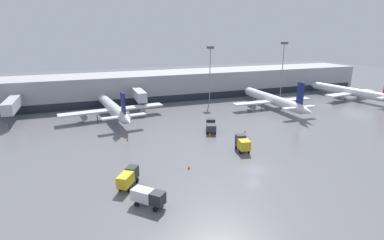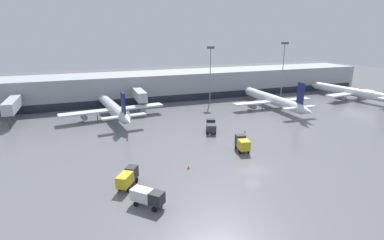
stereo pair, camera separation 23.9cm
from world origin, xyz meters
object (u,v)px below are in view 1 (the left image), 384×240
(traffic_cone_1, at_px, (189,167))
(apron_light_mast_2, at_px, (210,58))
(parked_jet_0, at_px, (273,100))
(traffic_cone_2, at_px, (127,139))
(apron_light_mast_0, at_px, (284,54))
(traffic_cone_3, at_px, (245,131))
(parked_jet_1, at_px, (113,108))
(service_truck_1, at_px, (128,177))
(service_truck_0, at_px, (148,196))
(service_truck_2, at_px, (242,143))
(parked_jet_2, at_px, (351,92))
(traffic_cone_0, at_px, (210,134))
(service_truck_3, at_px, (211,125))

(traffic_cone_1, relative_size, apron_light_mast_2, 0.03)
(parked_jet_0, relative_size, traffic_cone_2, 57.92)
(traffic_cone_2, height_order, apron_light_mast_0, apron_light_mast_0)
(traffic_cone_2, relative_size, traffic_cone_3, 1.06)
(parked_jet_1, bearing_deg, service_truck_1, 169.62)
(service_truck_0, relative_size, traffic_cone_2, 7.39)
(parked_jet_0, bearing_deg, service_truck_0, 130.51)
(parked_jet_0, bearing_deg, traffic_cone_1, 129.35)
(service_truck_2, height_order, traffic_cone_2, service_truck_2)
(parked_jet_2, distance_m, traffic_cone_3, 55.74)
(service_truck_1, bearing_deg, traffic_cone_0, -16.91)
(service_truck_1, height_order, apron_light_mast_0, apron_light_mast_0)
(service_truck_0, distance_m, apron_light_mast_2, 64.73)
(traffic_cone_1, distance_m, traffic_cone_3, 23.26)
(apron_light_mast_0, bearing_deg, service_truck_2, -133.45)
(parked_jet_1, distance_m, service_truck_3, 27.79)
(parked_jet_2, bearing_deg, service_truck_1, 104.89)
(parked_jet_0, height_order, traffic_cone_3, parked_jet_0)
(service_truck_2, xyz_separation_m, traffic_cone_3, (6.25, 9.67, -1.37))
(parked_jet_2, relative_size, traffic_cone_0, 46.06)
(traffic_cone_1, bearing_deg, traffic_cone_0, 54.76)
(parked_jet_1, height_order, parked_jet_2, parked_jet_1)
(service_truck_0, height_order, traffic_cone_0, service_truck_0)
(traffic_cone_3, distance_m, apron_light_mast_2, 35.23)
(traffic_cone_1, height_order, traffic_cone_3, traffic_cone_1)
(parked_jet_0, xyz_separation_m, apron_light_mast_0, (12.91, 13.82, 12.47))
(service_truck_1, bearing_deg, apron_light_mast_0, -18.67)
(parked_jet_2, height_order, service_truck_3, parked_jet_2)
(service_truck_2, relative_size, service_truck_3, 0.81)
(apron_light_mast_0, bearing_deg, parked_jet_0, -133.05)
(apron_light_mast_2, bearing_deg, service_truck_3, -112.94)
(parked_jet_0, bearing_deg, service_truck_2, 136.66)
(parked_jet_0, relative_size, traffic_cone_1, 57.61)
(parked_jet_2, height_order, traffic_cone_0, parked_jet_2)
(parked_jet_1, bearing_deg, parked_jet_0, -103.28)
(service_truck_0, bearing_deg, parked_jet_2, 72.70)
(apron_light_mast_2, bearing_deg, traffic_cone_0, -113.47)
(service_truck_0, relative_size, traffic_cone_1, 7.35)
(parked_jet_0, bearing_deg, service_truck_1, 124.85)
(parked_jet_1, bearing_deg, service_truck_2, -154.16)
(traffic_cone_2, bearing_deg, apron_light_mast_0, 24.93)
(service_truck_3, xyz_separation_m, traffic_cone_1, (-11.65, -17.08, -1.21))
(parked_jet_1, distance_m, apron_light_mast_0, 61.83)
(parked_jet_0, distance_m, service_truck_0, 62.16)
(service_truck_1, bearing_deg, parked_jet_2, -33.00)
(parked_jet_0, relative_size, service_truck_2, 8.13)
(parked_jet_2, bearing_deg, apron_light_mast_2, 66.29)
(traffic_cone_3, relative_size, apron_light_mast_2, 0.03)
(parked_jet_0, relative_size, traffic_cone_3, 61.64)
(service_truck_2, bearing_deg, traffic_cone_0, 23.10)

